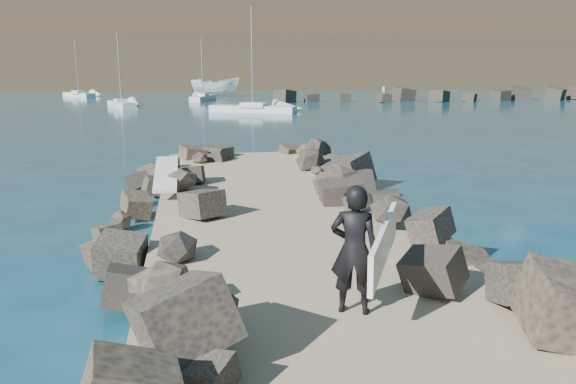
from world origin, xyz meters
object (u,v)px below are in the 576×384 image
boat_imported (215,87)px  sailboat_a (121,105)px  surfboard_resting (166,178)px  surfer_with_board (358,249)px

boat_imported → sailboat_a: 24.46m
surfboard_resting → boat_imported: bearing=86.4°
sailboat_a → surfer_with_board: bearing=-80.0°
surfer_with_board → sailboat_a: sailboat_a is taller
boat_imported → sailboat_a: bearing=162.3°
surfboard_resting → surfer_with_board: (3.14, -8.86, 0.54)m
boat_imported → surfboard_resting: bearing=-175.0°
surfboard_resting → sailboat_a: bearing=98.2°
boat_imported → sailboat_a: (-10.87, -21.90, -1.02)m
surfboard_resting → sailboat_a: sailboat_a is taller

